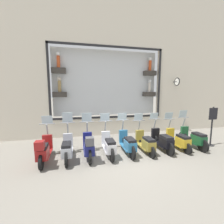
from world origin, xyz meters
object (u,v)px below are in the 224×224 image
scooter_olive_3 (146,143)px  scooter_black_2 (163,141)px  scooter_navy_6 (89,146)px  scooter_silver_7 (67,148)px  scooter_red_8 (44,150)px  scooter_yellow_1 (179,140)px  scooter_teal_4 (128,143)px  scooter_white_5 (109,145)px  shop_sign_post (212,125)px  scooter_green_0 (194,138)px

scooter_olive_3 → scooter_black_2: bearing=-89.5°
scooter_navy_6 → scooter_silver_7: (0.06, 0.80, -0.04)m
scooter_black_2 → scooter_red_8: scooter_red_8 is taller
scooter_yellow_1 → scooter_olive_3: (-0.00, 1.60, -0.00)m
scooter_yellow_1 → scooter_silver_7: size_ratio=0.99×
scooter_teal_4 → scooter_navy_6: (-0.06, 1.60, 0.04)m
scooter_olive_3 → scooter_white_5: scooter_white_5 is taller
scooter_yellow_1 → scooter_black_2: size_ratio=0.99×
scooter_navy_6 → scooter_silver_7: 0.80m
scooter_red_8 → shop_sign_post: shop_sign_post is taller
scooter_navy_6 → shop_sign_post: shop_sign_post is taller
scooter_teal_4 → scooter_silver_7: bearing=90.0°
scooter_teal_4 → scooter_silver_7: 2.39m
scooter_green_0 → scooter_red_8: bearing=90.6°
scooter_white_5 → scooter_navy_6: 0.80m
scooter_white_5 → shop_sign_post: shop_sign_post is taller
scooter_black_2 → shop_sign_post: shop_sign_post is taller
scooter_olive_3 → scooter_teal_4: scooter_teal_4 is taller
scooter_green_0 → shop_sign_post: 1.16m
scooter_black_2 → scooter_teal_4: (0.00, 1.60, 0.01)m
scooter_red_8 → scooter_silver_7: bearing=-85.4°
scooter_navy_6 → scooter_red_8: size_ratio=1.00×
scooter_red_8 → scooter_yellow_1: bearing=-89.5°
scooter_black_2 → shop_sign_post: 2.67m
scooter_silver_7 → scooter_olive_3: bearing=-90.2°
scooter_silver_7 → scooter_red_8: size_ratio=1.00×
scooter_black_2 → shop_sign_post: size_ratio=0.97×
scooter_teal_4 → shop_sign_post: (0.04, -4.20, 0.57)m
scooter_olive_3 → scooter_teal_4: size_ratio=0.99×
scooter_yellow_1 → scooter_silver_7: 4.79m
scooter_yellow_1 → scooter_navy_6: (-0.05, 3.99, 0.07)m
scooter_red_8 → shop_sign_post: size_ratio=0.97×
scooter_black_2 → scooter_red_8: (-0.06, 4.79, 0.04)m
scooter_yellow_1 → shop_sign_post: size_ratio=0.96×
scooter_white_5 → scooter_silver_7: size_ratio=1.00×
scooter_olive_3 → shop_sign_post: size_ratio=0.96×
scooter_olive_3 → scooter_navy_6: bearing=91.1°
scooter_yellow_1 → scooter_white_5: bearing=89.9°
scooter_green_0 → scooter_red_8: 6.39m
scooter_teal_4 → scooter_red_8: bearing=91.1°
scooter_silver_7 → scooter_red_8: (-0.06, 0.80, 0.03)m
scooter_green_0 → scooter_teal_4: bearing=90.0°
scooter_olive_3 → scooter_white_5: (0.01, 1.60, 0.03)m
shop_sign_post → scooter_white_5: bearing=90.5°
scooter_green_0 → scooter_teal_4: (-0.00, 3.19, -0.00)m
scooter_navy_6 → shop_sign_post: 5.82m
scooter_olive_3 → scooter_silver_7: 3.19m
scooter_green_0 → scooter_navy_6: (-0.06, 4.79, 0.04)m
scooter_silver_7 → scooter_red_8: 0.80m
scooter_navy_6 → scooter_white_5: bearing=-86.0°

